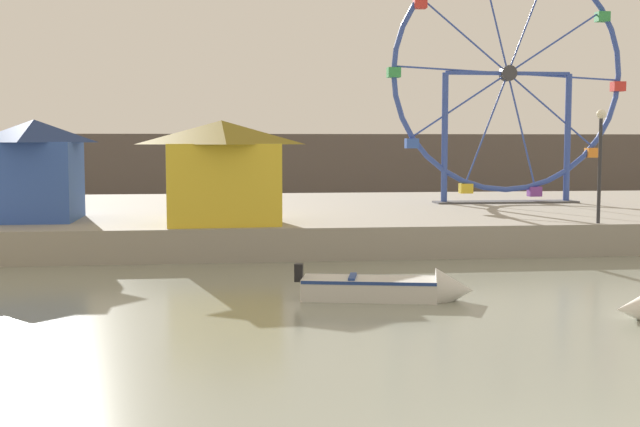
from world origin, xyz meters
TOP-DOWN VIEW (x-y plane):
  - quay_promenade at (0.00, 27.87)m, footprint 110.00×18.43m
  - distant_town_skyline at (0.00, 52.68)m, footprint 140.00×3.00m
  - motorboat_pale_grey at (0.17, 12.00)m, footprint 4.38×1.96m
  - ferris_wheel_blue_frame at (8.85, 28.74)m, footprint 10.98×1.20m
  - carnival_booth_yellow_awning at (-3.97, 20.49)m, footprint 4.25×3.43m
  - carnival_booth_blue_tent at (-10.47, 22.59)m, footprint 3.13×3.72m
  - promenade_lamp_far at (8.70, 19.10)m, footprint 0.32×0.32m

SIDE VIEW (x-z plane):
  - motorboat_pale_grey at x=0.17m, z-range -0.28..0.85m
  - quay_promenade at x=0.00m, z-range 0.00..1.09m
  - distant_town_skyline at x=0.00m, z-range 0.00..4.40m
  - carnival_booth_yellow_awning at x=-3.97m, z-range 1.15..4.62m
  - carnival_booth_blue_tent at x=-10.47m, z-range 1.15..4.69m
  - promenade_lamp_far at x=8.70m, z-range 1.68..5.52m
  - ferris_wheel_blue_frame at x=8.85m, z-range 1.11..12.27m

